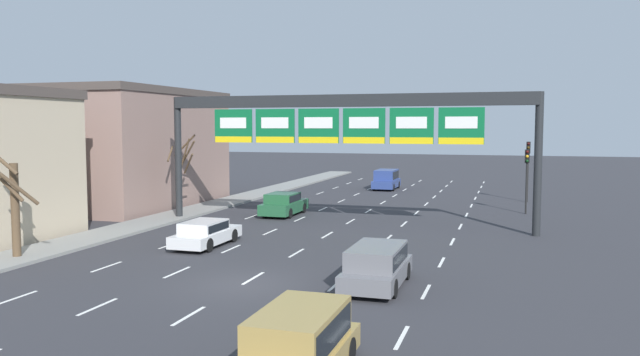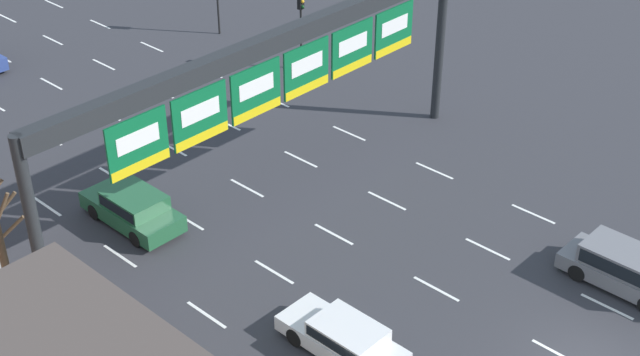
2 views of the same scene
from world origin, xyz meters
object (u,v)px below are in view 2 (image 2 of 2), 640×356
(car_white, at_px, (344,337))
(sign_gantry, at_px, (276,65))
(car_green, at_px, (133,207))
(tree_bare_closest, at_px, (3,256))
(traffic_light_mid_block, at_px, (301,15))
(suv_grey, at_px, (626,266))

(car_white, bearing_deg, sign_gantry, 58.43)
(car_green, distance_m, tree_bare_closest, 7.08)
(sign_gantry, bearing_deg, tree_bare_closest, 173.21)
(sign_gantry, height_order, car_white, sign_gantry)
(car_green, distance_m, traffic_light_mid_block, 16.29)
(tree_bare_closest, bearing_deg, traffic_light_mid_block, 18.77)
(car_white, bearing_deg, traffic_light_mid_block, 47.49)
(car_white, distance_m, car_green, 11.11)
(sign_gantry, xyz_separation_m, car_white, (-4.77, -7.76, -5.67))
(tree_bare_closest, bearing_deg, car_white, -54.28)
(sign_gantry, xyz_separation_m, tree_bare_closest, (-11.32, 1.35, -3.44))
(sign_gantry, relative_size, suv_grey, 4.84)
(suv_grey, bearing_deg, sign_gantry, 110.50)
(sign_gantry, height_order, traffic_light_mid_block, sign_gantry)
(sign_gantry, height_order, suv_grey, sign_gantry)
(suv_grey, distance_m, car_green, 18.82)
(sign_gantry, xyz_separation_m, car_green, (-4.88, 3.34, -5.57))
(car_green, xyz_separation_m, tree_bare_closest, (-6.45, -1.99, 2.13))
(car_white, distance_m, suv_grey, 10.81)
(tree_bare_closest, bearing_deg, suv_grey, -41.30)
(suv_grey, bearing_deg, car_green, 120.90)
(sign_gantry, bearing_deg, traffic_light_mid_block, 40.13)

